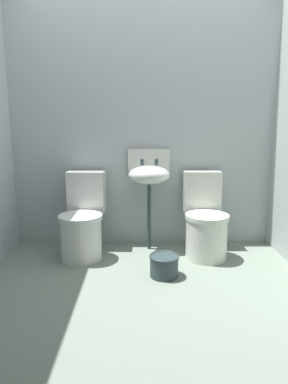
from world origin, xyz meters
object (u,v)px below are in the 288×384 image
object	(u,v)px
sink	(149,174)
bucket	(164,265)
toilet_right	(205,222)
toilet_left	(83,223)

from	to	relation	value
sink	bucket	bearing A→B (deg)	-80.97
sink	toilet_right	bearing A→B (deg)	-19.75
toilet_left	toilet_right	bearing A→B (deg)	-176.70
toilet_left	sink	xyz separation A→B (m)	(0.63, 0.19, 0.43)
bucket	sink	bearing A→B (deg)	99.03
bucket	toilet_left	bearing A→B (deg)	147.34
toilet_right	sink	xyz separation A→B (m)	(-0.52, 0.19, 0.43)
sink	toilet_left	bearing A→B (deg)	-163.40
toilet_right	sink	world-z (taller)	sink
toilet_right	toilet_left	bearing A→B (deg)	0.07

